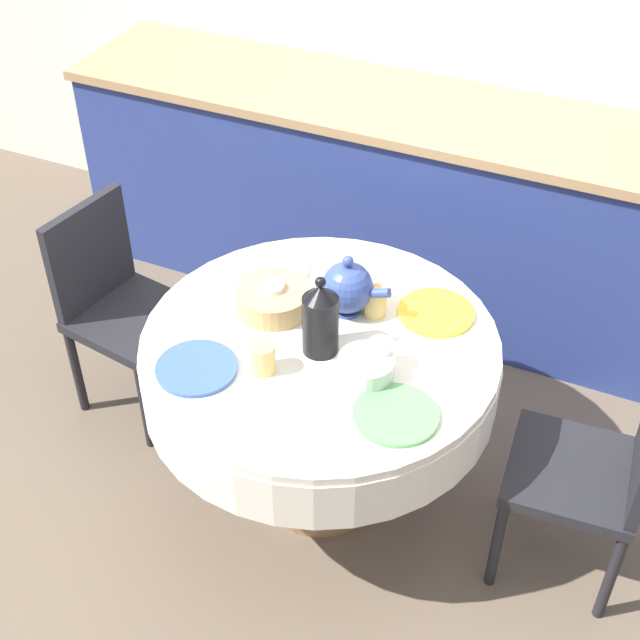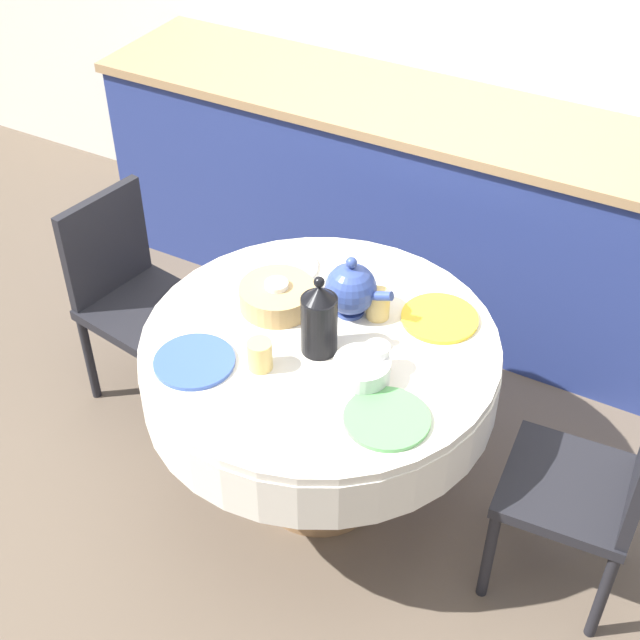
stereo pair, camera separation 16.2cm
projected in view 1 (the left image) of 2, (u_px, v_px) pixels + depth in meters
ground_plane at (320, 488)px, 3.26m from camera, size 12.00×12.00×0.00m
kitchen_counter at (438, 212)px, 3.82m from camera, size 3.24×0.64×0.94m
dining_table at (320, 369)px, 2.88m from camera, size 1.15×1.15×0.72m
chair_left at (601, 466)px, 2.71m from camera, size 0.43×0.43×0.85m
chair_right at (118, 300)px, 3.34m from camera, size 0.46×0.46×0.85m
plate_near_left at (197, 368)px, 2.68m from camera, size 0.25×0.25×0.01m
cup_near_left at (263, 358)px, 2.66m from camera, size 0.08×0.08×0.10m
plate_near_right at (396, 415)px, 2.53m from camera, size 0.25×0.25×0.01m
cup_near_right at (380, 355)px, 2.67m from camera, size 0.08×0.08×0.10m
plate_far_left at (273, 269)px, 3.07m from camera, size 0.25×0.25×0.01m
cup_far_left at (273, 296)px, 2.89m from camera, size 0.08×0.08×0.10m
plate_far_right at (436, 312)px, 2.89m from camera, size 0.25×0.25×0.01m
cup_far_right at (375, 302)px, 2.87m from camera, size 0.08×0.08×0.10m
coffee_carafe at (320, 319)px, 2.68m from camera, size 0.11×0.11×0.28m
teapot at (348, 288)px, 2.84m from camera, size 0.23×0.17×0.22m
bread_basket at (273, 298)px, 2.89m from camera, size 0.25×0.25×0.08m
fruit_bowl at (366, 368)px, 2.65m from camera, size 0.17×0.17×0.07m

